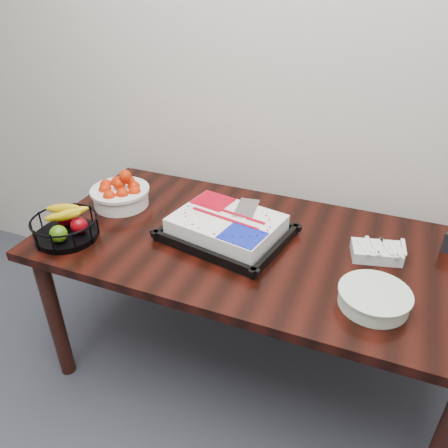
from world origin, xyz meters
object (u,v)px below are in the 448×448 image
at_px(tangerine_bowl, 120,191).
at_px(fruit_basket, 65,226).
at_px(table, 252,258).
at_px(plate_stack, 374,298).
at_px(cake_tray, 227,227).

height_order(tangerine_bowl, fruit_basket, tangerine_bowl).
distance_m(table, tangerine_bowl, 0.71).
bearing_deg(fruit_basket, plate_stack, 2.50).
bearing_deg(cake_tray, tangerine_bowl, 172.90).
height_order(table, plate_stack, plate_stack).
xyz_separation_m(tangerine_bowl, fruit_basket, (-0.05, -0.34, -0.02)).
height_order(table, tangerine_bowl, tangerine_bowl).
bearing_deg(tangerine_bowl, plate_stack, -13.23).
relative_size(table, plate_stack, 7.33).
xyz_separation_m(table, tangerine_bowl, (-0.69, 0.07, 0.16)).
bearing_deg(table, fruit_basket, -160.03).
bearing_deg(fruit_basket, tangerine_bowl, 81.70).
relative_size(table, fruit_basket, 6.57).
distance_m(table, cake_tray, 0.18).
xyz_separation_m(cake_tray, fruit_basket, (-0.62, -0.26, 0.01)).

